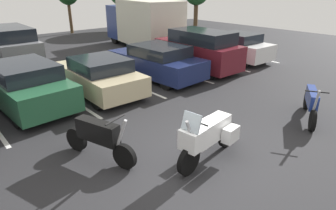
{
  "coord_description": "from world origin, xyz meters",
  "views": [
    {
      "loc": [
        -4.38,
        -3.89,
        3.88
      ],
      "look_at": [
        0.55,
        1.74,
        0.78
      ],
      "focal_mm": 31.18,
      "sensor_mm": 36.0,
      "label": 1
    }
  ],
  "objects_px": {
    "car_far_grey": "(11,45)",
    "box_truck": "(144,23)",
    "motorcycle_touring": "(208,135)",
    "car_maroon": "(198,50)",
    "motorcycle_third": "(99,137)",
    "car_navy": "(157,61)",
    "car_champagne": "(99,76)",
    "car_white": "(234,47)",
    "car_green": "(24,85)",
    "motorcycle_second": "(311,103)"
  },
  "relations": [
    {
      "from": "motorcycle_touring",
      "to": "car_far_grey",
      "type": "height_order",
      "value": "car_far_grey"
    },
    {
      "from": "motorcycle_touring",
      "to": "motorcycle_second",
      "type": "height_order",
      "value": "motorcycle_touring"
    },
    {
      "from": "car_green",
      "to": "car_white",
      "type": "xyz_separation_m",
      "value": [
        10.71,
        -0.61,
        -0.03
      ]
    },
    {
      "from": "car_green",
      "to": "car_champagne",
      "type": "bearing_deg",
      "value": -11.36
    },
    {
      "from": "motorcycle_third",
      "to": "box_truck",
      "type": "relative_size",
      "value": 0.32
    },
    {
      "from": "car_maroon",
      "to": "car_green",
      "type": "bearing_deg",
      "value": 175.34
    },
    {
      "from": "car_maroon",
      "to": "box_truck",
      "type": "bearing_deg",
      "value": 78.25
    },
    {
      "from": "car_green",
      "to": "box_truck",
      "type": "height_order",
      "value": "box_truck"
    },
    {
      "from": "car_green",
      "to": "car_navy",
      "type": "relative_size",
      "value": 1.0
    },
    {
      "from": "motorcycle_touring",
      "to": "car_white",
      "type": "relative_size",
      "value": 0.53
    },
    {
      "from": "box_truck",
      "to": "motorcycle_third",
      "type": "bearing_deg",
      "value": -131.38
    },
    {
      "from": "car_green",
      "to": "car_far_grey",
      "type": "height_order",
      "value": "car_far_grey"
    },
    {
      "from": "motorcycle_touring",
      "to": "motorcycle_second",
      "type": "xyz_separation_m",
      "value": [
        4.1,
        -0.53,
        -0.13
      ]
    },
    {
      "from": "box_truck",
      "to": "motorcycle_second",
      "type": "bearing_deg",
      "value": -103.23
    },
    {
      "from": "car_white",
      "to": "motorcycle_second",
      "type": "bearing_deg",
      "value": -125.66
    },
    {
      "from": "box_truck",
      "to": "car_maroon",
      "type": "bearing_deg",
      "value": -101.75
    },
    {
      "from": "car_navy",
      "to": "car_far_grey",
      "type": "height_order",
      "value": "car_far_grey"
    },
    {
      "from": "car_green",
      "to": "car_far_grey",
      "type": "xyz_separation_m",
      "value": [
        1.38,
        6.7,
        0.2
      ]
    },
    {
      "from": "car_green",
      "to": "motorcycle_touring",
      "type": "bearing_deg",
      "value": -71.72
    },
    {
      "from": "car_green",
      "to": "car_maroon",
      "type": "relative_size",
      "value": 1.06
    },
    {
      "from": "motorcycle_touring",
      "to": "car_far_grey",
      "type": "xyz_separation_m",
      "value": [
        -0.72,
        13.07,
        0.28
      ]
    },
    {
      "from": "motorcycle_touring",
      "to": "car_far_grey",
      "type": "distance_m",
      "value": 13.09
    },
    {
      "from": "car_champagne",
      "to": "car_white",
      "type": "height_order",
      "value": "car_white"
    },
    {
      "from": "motorcycle_touring",
      "to": "motorcycle_second",
      "type": "relative_size",
      "value": 1.11
    },
    {
      "from": "motorcycle_third",
      "to": "car_champagne",
      "type": "distance_m",
      "value": 4.72
    },
    {
      "from": "car_green",
      "to": "car_white",
      "type": "distance_m",
      "value": 10.73
    },
    {
      "from": "car_champagne",
      "to": "motorcycle_second",
      "type": "bearing_deg",
      "value": -60.03
    },
    {
      "from": "motorcycle_touring",
      "to": "motorcycle_third",
      "type": "xyz_separation_m",
      "value": [
        -1.87,
        1.73,
        -0.09
      ]
    },
    {
      "from": "motorcycle_touring",
      "to": "car_champagne",
      "type": "height_order",
      "value": "motorcycle_touring"
    },
    {
      "from": "car_navy",
      "to": "motorcycle_touring",
      "type": "bearing_deg",
      "value": -119.22
    },
    {
      "from": "motorcycle_touring",
      "to": "car_maroon",
      "type": "distance_m",
      "value": 8.11
    },
    {
      "from": "car_maroon",
      "to": "box_truck",
      "type": "distance_m",
      "value": 6.22
    },
    {
      "from": "motorcycle_third",
      "to": "car_maroon",
      "type": "bearing_deg",
      "value": 27.75
    },
    {
      "from": "box_truck",
      "to": "motorcycle_touring",
      "type": "bearing_deg",
      "value": -120.69
    },
    {
      "from": "motorcycle_touring",
      "to": "car_navy",
      "type": "relative_size",
      "value": 0.48
    },
    {
      "from": "car_far_grey",
      "to": "box_truck",
      "type": "relative_size",
      "value": 0.74
    },
    {
      "from": "car_champagne",
      "to": "car_far_grey",
      "type": "bearing_deg",
      "value": 98.95
    },
    {
      "from": "car_navy",
      "to": "box_truck",
      "type": "bearing_deg",
      "value": 57.81
    },
    {
      "from": "motorcycle_second",
      "to": "car_green",
      "type": "relative_size",
      "value": 0.43
    },
    {
      "from": "motorcycle_touring",
      "to": "car_champagne",
      "type": "xyz_separation_m",
      "value": [
        0.41,
        5.86,
        0.02
      ]
    },
    {
      "from": "motorcycle_third",
      "to": "car_navy",
      "type": "height_order",
      "value": "car_navy"
    },
    {
      "from": "motorcycle_touring",
      "to": "car_navy",
      "type": "xyz_separation_m",
      "value": [
        3.36,
        6.01,
        0.05
      ]
    },
    {
      "from": "car_maroon",
      "to": "car_white",
      "type": "bearing_deg",
      "value": 0.58
    },
    {
      "from": "car_champagne",
      "to": "motorcycle_touring",
      "type": "bearing_deg",
      "value": -94.03
    },
    {
      "from": "car_navy",
      "to": "car_far_grey",
      "type": "xyz_separation_m",
      "value": [
        -4.08,
        7.06,
        0.23
      ]
    },
    {
      "from": "car_navy",
      "to": "car_champagne",
      "type": "bearing_deg",
      "value": -177.13
    },
    {
      "from": "car_far_grey",
      "to": "car_navy",
      "type": "bearing_deg",
      "value": -59.97
    },
    {
      "from": "car_white",
      "to": "car_navy",
      "type": "bearing_deg",
      "value": 177.24
    },
    {
      "from": "motorcycle_second",
      "to": "car_navy",
      "type": "xyz_separation_m",
      "value": [
        -0.74,
        6.54,
        0.18
      ]
    },
    {
      "from": "motorcycle_third",
      "to": "car_maroon",
      "type": "height_order",
      "value": "car_maroon"
    }
  ]
}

